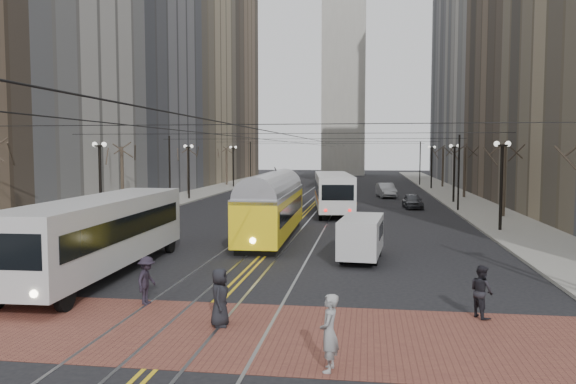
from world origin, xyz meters
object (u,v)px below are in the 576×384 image
(cargo_van, at_px, (361,239))
(streetcar, at_px, (272,213))
(clock_tower, at_px, (345,5))
(pedestrian_c, at_px, (482,291))
(transit_bus, at_px, (101,237))
(rear_bus, at_px, (333,193))
(pedestrian_b, at_px, (329,333))
(pedestrian_d, at_px, (147,280))
(sedan_grey, at_px, (412,201))
(pedestrian_a, at_px, (220,297))
(sedan_silver, at_px, (386,190))

(cargo_van, bearing_deg, streetcar, 136.70)
(clock_tower, relative_size, pedestrian_c, 39.41)
(streetcar, height_order, pedestrian_c, streetcar)
(transit_bus, bearing_deg, cargo_van, 22.22)
(rear_bus, height_order, pedestrian_b, rear_bus)
(rear_bus, relative_size, cargo_van, 2.69)
(clock_tower, xyz_separation_m, pedestrian_d, (-2.31, -103.50, -35.12))
(pedestrian_d, bearing_deg, clock_tower, 3.50)
(pedestrian_b, height_order, pedestrian_c, pedestrian_b)
(streetcar, height_order, sedan_grey, streetcar)
(sedan_grey, height_order, pedestrian_d, pedestrian_d)
(pedestrian_a, bearing_deg, pedestrian_b, -134.48)
(pedestrian_c, distance_m, pedestrian_d, 11.08)
(clock_tower, height_order, sedan_silver, clock_tower)
(sedan_grey, xyz_separation_m, pedestrian_a, (-8.44, -35.88, 0.22))
(rear_bus, relative_size, sedan_grey, 3.22)
(cargo_van, bearing_deg, sedan_silver, 91.63)
(clock_tower, height_order, cargo_van, clock_tower)
(rear_bus, height_order, pedestrian_c, rear_bus)
(rear_bus, distance_m, pedestrian_d, 29.45)
(sedan_grey, bearing_deg, streetcar, -121.71)
(sedan_grey, relative_size, pedestrian_d, 2.38)
(clock_tower, bearing_deg, sedan_grey, -82.44)
(rear_bus, height_order, pedestrian_a, rear_bus)
(streetcar, distance_m, pedestrian_a, 17.04)
(clock_tower, distance_m, sedan_grey, 78.61)
(transit_bus, relative_size, sedan_silver, 2.71)
(streetcar, xyz_separation_m, pedestrian_c, (9.27, -14.98, -0.69))
(sedan_silver, bearing_deg, clock_tower, 88.30)
(pedestrian_b, bearing_deg, sedan_grey, 178.15)
(sedan_silver, relative_size, pedestrian_b, 2.58)
(sedan_grey, bearing_deg, pedestrian_a, -107.66)
(clock_tower, relative_size, cargo_van, 14.06)
(clock_tower, height_order, sedan_grey, clock_tower)
(transit_bus, xyz_separation_m, pedestrian_b, (10.29, -9.08, -0.69))
(streetcar, relative_size, pedestrian_c, 7.80)
(clock_tower, relative_size, pedestrian_a, 37.57)
(cargo_van, bearing_deg, pedestrian_d, -123.87)
(rear_bus, bearing_deg, sedan_silver, 66.86)
(pedestrian_a, relative_size, pedestrian_d, 1.07)
(pedestrian_b, bearing_deg, rear_bus, -171.24)
(transit_bus, distance_m, sedan_silver, 43.54)
(sedan_grey, bearing_deg, clock_tower, 93.14)
(pedestrian_d, bearing_deg, pedestrian_a, -117.94)
(clock_tower, bearing_deg, streetcar, -90.32)
(cargo_van, xyz_separation_m, pedestrian_c, (3.87, -8.86, -0.19))
(rear_bus, bearing_deg, sedan_grey, 28.14)
(clock_tower, distance_m, pedestrian_d, 109.32)
(pedestrian_b, bearing_deg, pedestrian_d, -121.69)
(sedan_grey, relative_size, sedan_silver, 0.81)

